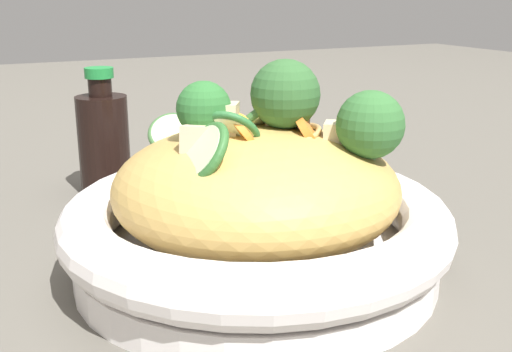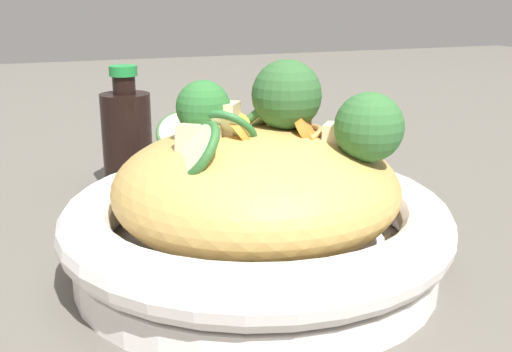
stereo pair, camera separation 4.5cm
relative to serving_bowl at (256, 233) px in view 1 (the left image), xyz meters
name	(u,v)px [view 1 (the left image)]	position (x,y,z in m)	size (l,w,h in m)	color
ground_plane	(256,272)	(0.00, 0.00, -0.03)	(3.00, 3.00, 0.00)	#57534B
serving_bowl	(256,233)	(0.00, 0.00, 0.00)	(0.28, 0.28, 0.06)	white
noodle_heap	(256,187)	(0.00, 0.00, 0.04)	(0.21, 0.21, 0.09)	tan
broccoli_florets	(299,109)	(-0.02, -0.03, 0.09)	(0.11, 0.15, 0.07)	#8CAE76
carrot_coins	(259,131)	(-0.01, 0.00, 0.08)	(0.06, 0.08, 0.03)	orange
zucchini_slices	(218,136)	(0.01, 0.03, 0.07)	(0.14, 0.10, 0.05)	beige
chicken_chunks	(259,125)	(0.00, 0.00, 0.08)	(0.08, 0.13, 0.03)	beige
soy_sauce_bottle	(104,142)	(0.24, 0.05, 0.02)	(0.05, 0.05, 0.13)	black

